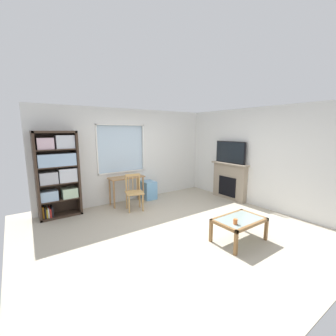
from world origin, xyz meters
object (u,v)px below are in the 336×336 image
object	(u,v)px
fireplace	(229,181)
desk_under_window	(127,182)
bookshelf	(58,171)
plastic_drawer_unit	(149,190)
wooden_chair	(134,192)
tv	(230,152)
sippy_cup	(235,221)
coffee_table	(239,222)

from	to	relation	value
fireplace	desk_under_window	bearing A→B (deg)	153.84
bookshelf	plastic_drawer_unit	size ratio (longest dim) A/B	3.79
wooden_chair	tv	size ratio (longest dim) A/B	0.90
desk_under_window	tv	world-z (taller)	tv
bookshelf	sippy_cup	bearing A→B (deg)	-56.55
wooden_chair	tv	world-z (taller)	tv
bookshelf	sippy_cup	xyz separation A→B (m)	(2.16, -3.27, -0.60)
tv	desk_under_window	bearing A→B (deg)	153.68
bookshelf	coffee_table	world-z (taller)	bookshelf
tv	fireplace	bearing A→B (deg)	-0.00
bookshelf	plastic_drawer_unit	distance (m)	2.49
coffee_table	bookshelf	bearing A→B (deg)	127.25
wooden_chair	tv	distance (m)	2.92
wooden_chair	plastic_drawer_unit	size ratio (longest dim) A/B	1.72
desk_under_window	tv	size ratio (longest dim) A/B	0.95
bookshelf	fireplace	world-z (taller)	bookshelf
bookshelf	fireplace	size ratio (longest dim) A/B	1.67
bookshelf	tv	distance (m)	4.50
desk_under_window	coffee_table	distance (m)	3.17
plastic_drawer_unit	tv	distance (m)	2.59
plastic_drawer_unit	sippy_cup	size ratio (longest dim) A/B	5.80
fireplace	tv	world-z (taller)	tv
bookshelf	wooden_chair	xyz separation A→B (m)	(1.60, -0.62, -0.60)
wooden_chair	coffee_table	world-z (taller)	wooden_chair
fireplace	sippy_cup	world-z (taller)	fireplace
desk_under_window	fireplace	world-z (taller)	fireplace
plastic_drawer_unit	sippy_cup	bearing A→B (deg)	-93.41
bookshelf	desk_under_window	world-z (taller)	bookshelf
coffee_table	fireplace	bearing A→B (deg)	43.30
plastic_drawer_unit	fireplace	xyz separation A→B (m)	(1.93, -1.35, 0.27)
sippy_cup	fireplace	bearing A→B (deg)	41.37
tv	sippy_cup	distance (m)	2.95
coffee_table	sippy_cup	xyz separation A→B (m)	(-0.25, -0.10, 0.11)
wooden_chair	coffee_table	size ratio (longest dim) A/B	0.99
wooden_chair	plastic_drawer_unit	distance (m)	0.96
bookshelf	coffee_table	size ratio (longest dim) A/B	2.17
plastic_drawer_unit	sippy_cup	world-z (taller)	plastic_drawer_unit
bookshelf	coffee_table	distance (m)	4.05
tv	sippy_cup	size ratio (longest dim) A/B	11.06
bookshelf	desk_under_window	size ratio (longest dim) A/B	2.09
plastic_drawer_unit	coffee_table	bearing A→B (deg)	-88.95
desk_under_window	sippy_cup	bearing A→B (deg)	-80.61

